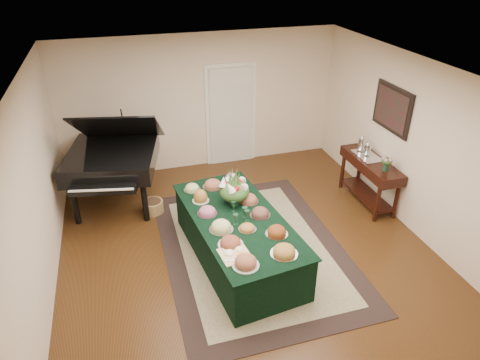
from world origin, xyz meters
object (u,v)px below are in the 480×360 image
object	(u,v)px
floral_centerpiece	(234,188)
mahogany_sideboard	(370,170)
grand_piano	(113,158)
buffet_table	(238,238)

from	to	relation	value
floral_centerpiece	mahogany_sideboard	distance (m)	2.68
grand_piano	mahogany_sideboard	xyz separation A→B (m)	(4.30, -1.24, -0.25)
floral_centerpiece	mahogany_sideboard	world-z (taller)	floral_centerpiece
buffet_table	floral_centerpiece	xyz separation A→B (m)	(0.06, 0.38, 0.63)
buffet_table	grand_piano	size ratio (longest dim) A/B	1.33
mahogany_sideboard	buffet_table	bearing A→B (deg)	-162.10
buffet_table	mahogany_sideboard	bearing A→B (deg)	17.90
buffet_table	grand_piano	world-z (taller)	grand_piano
buffet_table	mahogany_sideboard	size ratio (longest dim) A/B	1.88
grand_piano	mahogany_sideboard	size ratio (longest dim) A/B	1.42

